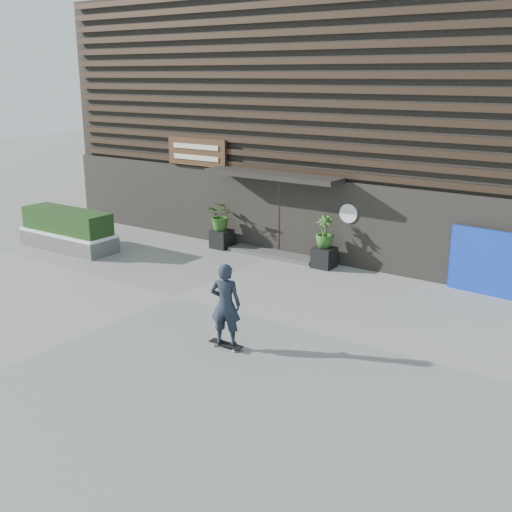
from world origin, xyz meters
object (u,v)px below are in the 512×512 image
Objects in this scene: raised_bed at (69,241)px; skateboarder at (226,305)px; blue_tarp at (485,262)px; planter_pot_left at (222,239)px; planter_pot_right at (324,257)px.

raised_bed is 9.55m from skateboarder.
blue_tarp is 7.30m from skateboarder.
skateboarder is at bearing -113.83° from blue_tarp.
planter_pot_left reaches higher than raised_bed.
skateboarder is (-3.43, -6.44, 0.10)m from blue_tarp.
skateboarder is (1.06, -6.14, 0.66)m from planter_pot_right.
planter_pot_left is 0.33× the size of blue_tarp.
blue_tarp is (4.49, 0.30, 0.56)m from planter_pot_right.
planter_pot_right is at bearing 20.11° from raised_bed.
planter_pot_left and planter_pot_right have the same top height.
planter_pot_left is 3.80m from planter_pot_right.
planter_pot_right is at bearing 0.00° from planter_pot_left.
raised_bed is at bearing 160.00° from skateboarder.
blue_tarp reaches higher than planter_pot_right.
planter_pot_left is 0.17× the size of raised_bed.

